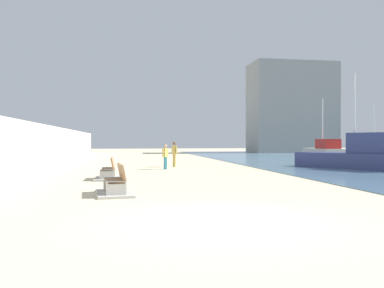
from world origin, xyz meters
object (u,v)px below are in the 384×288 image
at_px(bench_near, 115,187).
at_px(person_standing, 174,152).
at_px(boat_far_right, 325,150).
at_px(boat_mid_bay, 376,147).
at_px(person_walking, 165,155).
at_px(bench_far, 108,174).
at_px(boat_distant, 366,156).

distance_m(bench_near, person_standing, 13.44).
xyz_separation_m(person_standing, boat_far_right, (19.02, 15.67, -0.24)).
bearing_deg(person_standing, boat_mid_bay, 37.63).
distance_m(bench_near, boat_mid_bay, 50.48).
bearing_deg(boat_mid_bay, person_walking, -140.62).
distance_m(bench_far, boat_distant, 15.28).
xyz_separation_m(bench_far, person_walking, (3.11, 5.60, 0.62)).
bearing_deg(boat_far_right, bench_near, -128.13).
bearing_deg(bench_far, bench_near, -85.04).
height_order(person_walking, person_standing, person_standing).
bearing_deg(boat_far_right, boat_distant, -111.84).
distance_m(person_walking, person_standing, 2.35).
xyz_separation_m(bench_near, boat_far_right, (22.48, 28.64, 0.49)).
height_order(bench_near, boat_mid_bay, boat_mid_bay).
bearing_deg(bench_far, boat_mid_bay, 42.25).
height_order(bench_near, bench_far, same).
distance_m(bench_far, boat_far_right, 32.82).
xyz_separation_m(bench_far, boat_mid_bay, (34.92, 31.72, 0.55)).
relative_size(bench_far, person_standing, 1.26).
distance_m(bench_far, person_standing, 8.76).
xyz_separation_m(bench_near, person_walking, (2.66, 10.76, 0.62)).
height_order(bench_far, boat_far_right, boat_far_right).
distance_m(boat_mid_bay, boat_far_right, 14.54).
relative_size(person_standing, boat_far_right, 0.22).
distance_m(bench_near, person_walking, 11.11).
height_order(person_walking, boat_distant, boat_distant).
relative_size(person_walking, boat_far_right, 0.20).
relative_size(boat_distant, boat_far_right, 1.03).
xyz_separation_m(boat_distant, boat_mid_bay, (20.03, 28.32, -0.04)).
relative_size(bench_far, person_walking, 1.40).
bearing_deg(person_standing, bench_far, -116.58).
xyz_separation_m(person_walking, boat_distant, (11.78, -2.20, -0.03)).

